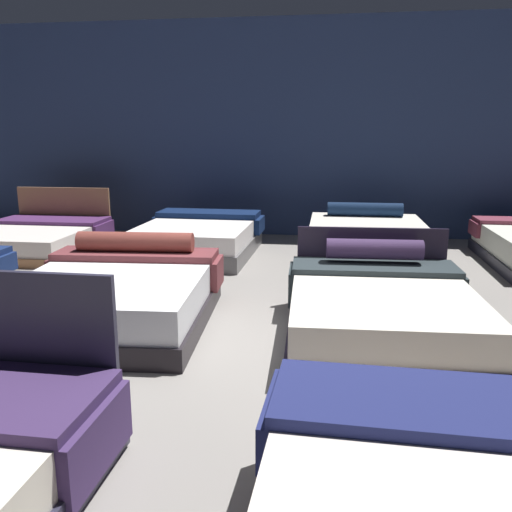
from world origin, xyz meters
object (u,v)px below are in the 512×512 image
object	(u,v)px
bed_8	(37,238)
bed_5	(116,297)
bed_9	(198,238)
bed_6	(381,310)
bed_10	(367,242)

from	to	relation	value
bed_8	bed_5	bearing A→B (deg)	-49.92
bed_8	bed_9	bearing A→B (deg)	0.94
bed_6	bed_8	xyz separation A→B (m)	(-4.73, 2.85, -0.05)
bed_9	bed_5	bearing A→B (deg)	-89.53
bed_8	bed_6	bearing A→B (deg)	-31.25
bed_8	bed_10	size ratio (longest dim) A/B	0.93
bed_9	bed_10	size ratio (longest dim) A/B	0.96
bed_6	bed_10	world-z (taller)	bed_6
bed_5	bed_9	distance (m)	2.86
bed_6	bed_10	distance (m)	2.80
bed_6	bed_8	size ratio (longest dim) A/B	1.01
bed_6	bed_9	distance (m)	3.69
bed_8	bed_9	size ratio (longest dim) A/B	0.97
bed_6	bed_5	bearing A→B (deg)	177.07
bed_6	bed_8	distance (m)	5.52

